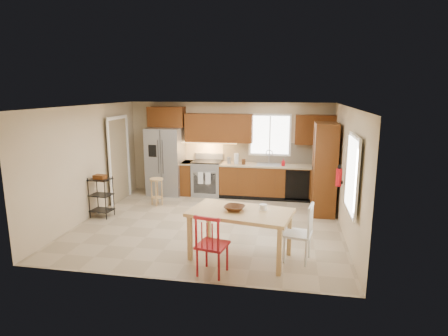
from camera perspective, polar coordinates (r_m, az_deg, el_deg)
floor at (r=8.14m, az=-2.17°, el=-8.46°), size 5.50×5.50×0.00m
ceiling at (r=7.65m, az=-2.31°, el=9.40°), size 5.50×5.00×0.02m
wall_back at (r=10.22m, az=0.79°, el=2.98°), size 5.50×0.02×2.50m
wall_front at (r=5.46m, az=-7.92°, el=-5.04°), size 5.50×0.02×2.50m
wall_left at (r=8.80m, az=-20.00°, el=0.82°), size 0.02×5.00×2.50m
wall_right at (r=7.70m, az=18.18°, el=-0.56°), size 0.02×5.00×2.50m
refrigerator at (r=10.33m, az=-8.91°, el=1.02°), size 0.92×0.75×1.82m
range_stove at (r=10.17m, az=-2.58°, el=-1.61°), size 0.76×0.63×0.92m
base_cabinet_narrow at (r=10.32m, az=-5.54°, el=-1.51°), size 0.30×0.60×0.90m
base_cabinet_run at (r=9.95m, az=7.84°, el=-2.07°), size 2.92×0.60×0.90m
dishwasher at (r=9.67m, az=11.08°, el=-2.60°), size 0.60×0.02×0.78m
backsplash at (r=10.08m, az=8.03°, el=2.32°), size 2.92×0.03×0.55m
upper_over_fridge at (r=10.37m, az=-8.75°, el=7.70°), size 1.00×0.35×0.55m
upper_left_block at (r=10.02m, az=-0.79°, el=6.12°), size 1.80×0.35×0.75m
upper_right_block at (r=9.85m, az=13.71°, el=5.69°), size 1.00×0.35×0.75m
window_back at (r=10.02m, az=7.02°, el=5.03°), size 1.12×0.04×1.12m
sink at (r=9.87m, az=6.80°, el=0.28°), size 0.62×0.46×0.16m
undercab_glow at (r=10.10m, az=-2.48°, el=3.90°), size 1.60×0.30×0.01m
soap_bottle at (r=9.73m, az=9.02°, el=0.87°), size 0.09×0.09×0.19m
paper_towel at (r=9.87m, az=1.88°, el=1.43°), size 0.12×0.12×0.28m
canister_steel at (r=9.91m, az=0.74°, el=1.18°), size 0.11×0.11×0.18m
canister_wood at (r=9.83m, az=3.01°, el=0.96°), size 0.10×0.10×0.14m
pantry at (r=8.87m, az=15.03°, el=-0.11°), size 0.50×0.95×2.10m
fire_extinguisher at (r=7.86m, az=17.10°, el=-1.36°), size 0.12×0.12×0.36m
window_right at (r=6.54m, az=19.00°, el=-0.96°), size 0.04×1.02×1.32m
doorway at (r=9.93m, az=-15.79°, el=1.10°), size 0.04×0.95×2.10m
dining_table at (r=6.46m, az=2.52°, el=-10.12°), size 1.83×1.25×0.82m
chair_red at (r=5.89m, az=-1.79°, el=-11.47°), size 0.54×0.54×0.99m
chair_white at (r=6.43m, az=11.13°, el=-9.65°), size 0.54×0.54×0.99m
table_bowl at (r=6.33m, az=1.61°, el=-6.53°), size 0.40×0.40×0.08m
table_jar at (r=6.37m, az=5.99°, el=-6.17°), size 0.16×0.16×0.15m
bar_stool at (r=9.45m, az=-10.21°, el=-3.59°), size 0.43×0.43×0.68m
utility_cart at (r=8.87m, az=-18.20°, el=-4.23°), size 0.49×0.40×0.92m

